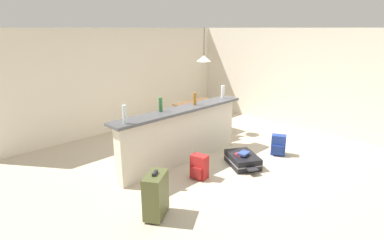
# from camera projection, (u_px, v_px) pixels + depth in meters

# --- Properties ---
(ground_plane) EXTENTS (13.00, 13.00, 0.05)m
(ground_plane) POSITION_uv_depth(u_px,v_px,m) (218.00, 160.00, 6.19)
(ground_plane) COLOR beige
(wall_back) EXTENTS (6.60, 0.10, 2.50)m
(wall_back) POSITION_uv_depth(u_px,v_px,m) (127.00, 79.00, 7.89)
(wall_back) COLOR silver
(wall_back) RESTS_ON ground_plane
(wall_right) EXTENTS (0.10, 6.00, 2.50)m
(wall_right) POSITION_uv_depth(u_px,v_px,m) (286.00, 78.00, 8.10)
(wall_right) COLOR silver
(wall_right) RESTS_ON ground_plane
(partition_half_wall) EXTENTS (2.80, 0.20, 1.02)m
(partition_half_wall) POSITION_uv_depth(u_px,v_px,m) (182.00, 137.00, 5.88)
(partition_half_wall) COLOR silver
(partition_half_wall) RESTS_ON ground_plane
(bar_countertop) EXTENTS (2.96, 0.40, 0.05)m
(bar_countertop) POSITION_uv_depth(u_px,v_px,m) (182.00, 110.00, 5.73)
(bar_countertop) COLOR #4C4C51
(bar_countertop) RESTS_ON partition_half_wall
(bottle_clear) EXTENTS (0.07, 0.07, 0.30)m
(bottle_clear) POSITION_uv_depth(u_px,v_px,m) (125.00, 115.00, 4.77)
(bottle_clear) COLOR silver
(bottle_clear) RESTS_ON bar_countertop
(bottle_green) EXTENTS (0.07, 0.07, 0.25)m
(bottle_green) POSITION_uv_depth(u_px,v_px,m) (161.00, 105.00, 5.47)
(bottle_green) COLOR #2D6B38
(bottle_green) RESTS_ON bar_countertop
(bottle_amber) EXTENTS (0.06, 0.06, 0.24)m
(bottle_amber) POSITION_uv_depth(u_px,v_px,m) (195.00, 99.00, 5.96)
(bottle_amber) COLOR #9E661E
(bottle_amber) RESTS_ON bar_countertop
(bottle_white) EXTENTS (0.07, 0.07, 0.27)m
(bottle_white) POSITION_uv_depth(u_px,v_px,m) (223.00, 92.00, 6.53)
(bottle_white) COLOR silver
(bottle_white) RESTS_ON bar_countertop
(dining_table) EXTENTS (1.10, 0.80, 0.74)m
(dining_table) POSITION_uv_depth(u_px,v_px,m) (200.00, 107.00, 7.60)
(dining_table) COLOR brown
(dining_table) RESTS_ON ground_plane
(dining_chair_near_partition) EXTENTS (0.48, 0.48, 0.93)m
(dining_chair_near_partition) POSITION_uv_depth(u_px,v_px,m) (215.00, 116.00, 7.24)
(dining_chair_near_partition) COLOR #9E754C
(dining_chair_near_partition) RESTS_ON ground_plane
(pendant_lamp) EXTENTS (0.34, 0.34, 0.80)m
(pendant_lamp) POSITION_uv_depth(u_px,v_px,m) (204.00, 58.00, 7.23)
(pendant_lamp) COLOR black
(suitcase_flat_black) EXTENTS (0.77, 0.88, 0.22)m
(suitcase_flat_black) POSITION_uv_depth(u_px,v_px,m) (243.00, 160.00, 5.84)
(suitcase_flat_black) COLOR black
(suitcase_flat_black) RESTS_ON ground_plane
(backpack_red) EXTENTS (0.29, 0.31, 0.42)m
(backpack_red) POSITION_uv_depth(u_px,v_px,m) (199.00, 167.00, 5.32)
(backpack_red) COLOR red
(backpack_red) RESTS_ON ground_plane
(backpack_blue) EXTENTS (0.32, 0.33, 0.42)m
(backpack_blue) POSITION_uv_depth(u_px,v_px,m) (278.00, 145.00, 6.31)
(backpack_blue) COLOR #233D93
(backpack_blue) RESTS_ON ground_plane
(suitcase_upright_olive) EXTENTS (0.50, 0.44, 0.67)m
(suitcase_upright_olive) POSITION_uv_depth(u_px,v_px,m) (156.00, 195.00, 4.19)
(suitcase_upright_olive) COLOR #51562D
(suitcase_upright_olive) RESTS_ON ground_plane
(book_stack) EXTENTS (0.24, 0.25, 0.07)m
(book_stack) POSITION_uv_depth(u_px,v_px,m) (243.00, 154.00, 5.77)
(book_stack) COLOR #AD2D2D
(book_stack) RESTS_ON suitcase_flat_black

